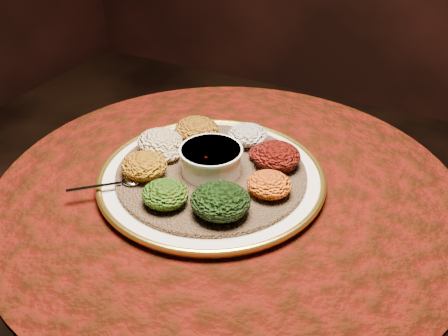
% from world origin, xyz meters
% --- Properties ---
extents(table, '(0.96, 0.96, 0.73)m').
position_xyz_m(table, '(0.00, 0.00, 0.55)').
color(table, black).
rests_on(table, ground).
extents(platter, '(0.52, 0.52, 0.02)m').
position_xyz_m(platter, '(-0.04, -0.00, 0.75)').
color(platter, white).
rests_on(platter, table).
extents(injera, '(0.41, 0.41, 0.01)m').
position_xyz_m(injera, '(-0.04, -0.00, 0.76)').
color(injera, '#836041').
rests_on(injera, platter).
extents(stew_bowl, '(0.13, 0.13, 0.05)m').
position_xyz_m(stew_bowl, '(-0.04, -0.00, 0.79)').
color(stew_bowl, white).
rests_on(stew_bowl, injera).
extents(spoon, '(0.11, 0.10, 0.01)m').
position_xyz_m(spoon, '(-0.17, -0.12, 0.77)').
color(spoon, silver).
rests_on(spoon, injera).
extents(portion_ayib, '(0.09, 0.08, 0.04)m').
position_xyz_m(portion_ayib, '(-0.02, 0.13, 0.78)').
color(portion_ayib, beige).
rests_on(portion_ayib, injera).
extents(portion_kitfo, '(0.10, 0.10, 0.05)m').
position_xyz_m(portion_kitfo, '(0.07, 0.08, 0.79)').
color(portion_kitfo, black).
rests_on(portion_kitfo, injera).
extents(portion_tikil, '(0.09, 0.08, 0.04)m').
position_xyz_m(portion_tikil, '(0.10, -0.02, 0.78)').
color(portion_tikil, '#C79110').
rests_on(portion_tikil, injera).
extents(portion_gomen, '(0.11, 0.11, 0.05)m').
position_xyz_m(portion_gomen, '(0.04, -0.11, 0.79)').
color(portion_gomen, black).
rests_on(portion_gomen, injera).
extents(portion_mixveg, '(0.09, 0.08, 0.04)m').
position_xyz_m(portion_mixveg, '(-0.06, -0.14, 0.78)').
color(portion_mixveg, '#A7290A').
rests_on(portion_mixveg, injera).
extents(portion_kik, '(0.09, 0.09, 0.05)m').
position_xyz_m(portion_kik, '(-0.15, -0.08, 0.78)').
color(portion_kik, '#9C6D0D').
rests_on(portion_kik, injera).
extents(portion_timatim, '(0.10, 0.09, 0.05)m').
position_xyz_m(portion_timatim, '(-0.17, 0.01, 0.79)').
color(portion_timatim, maroon).
rests_on(portion_timatim, injera).
extents(portion_shiro, '(0.10, 0.09, 0.05)m').
position_xyz_m(portion_shiro, '(-0.13, 0.10, 0.79)').
color(portion_shiro, '#965312').
rests_on(portion_shiro, injera).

